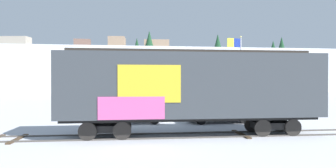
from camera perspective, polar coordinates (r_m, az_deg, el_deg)
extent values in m
plane|color=#B2B5BC|center=(16.42, 1.86, -9.81)|extent=(260.00, 260.00, 0.00)
cube|color=#4C4742|center=(15.86, 5.00, -10.04)|extent=(59.99, 1.03, 0.08)
cube|color=#4C4742|center=(17.25, 4.02, -9.18)|extent=(59.99, 1.03, 0.08)
cube|color=#423323|center=(17.30, 13.63, -9.18)|extent=(0.28, 2.50, 0.07)
cube|color=#423323|center=(17.25, -26.53, -9.25)|extent=(0.28, 2.50, 0.07)
cube|color=#33383D|center=(16.30, 4.50, -0.20)|extent=(13.94, 2.99, 3.34)
cube|color=#2D2823|center=(16.37, 4.50, 6.08)|extent=(13.21, 0.61, 0.24)
cube|color=gold|center=(14.61, -3.51, 0.04)|extent=(3.06, 0.08, 1.84)
cube|color=#CC4C8C|center=(14.64, -6.89, -4.54)|extent=(3.20, 0.08, 1.10)
cube|color=black|center=(16.41, 4.49, -6.39)|extent=(13.64, 1.74, 0.20)
cube|color=black|center=(16.23, -11.61, -8.12)|extent=(2.12, 1.28, 0.36)
cylinder|color=black|center=(15.63, -14.98, -8.65)|extent=(0.92, 0.13, 0.92)
cylinder|color=black|center=(17.04, -14.27, -7.88)|extent=(0.92, 0.13, 0.92)
cylinder|color=black|center=(15.48, -8.66, -8.73)|extent=(0.92, 0.13, 0.92)
cylinder|color=black|center=(16.90, -8.50, -7.94)|extent=(0.92, 0.13, 0.92)
cube|color=black|center=(17.91, 19.02, -7.32)|extent=(2.12, 1.28, 0.36)
cylinder|color=black|center=(16.92, 17.47, -7.95)|extent=(0.92, 0.13, 0.92)
cylinder|color=black|center=(18.23, 15.60, -7.33)|extent=(0.92, 0.13, 0.92)
cylinder|color=black|center=(17.68, 22.54, -7.60)|extent=(0.92, 0.13, 0.92)
cylinder|color=black|center=(18.93, 20.40, -7.05)|extent=(0.92, 0.13, 0.92)
cylinder|color=silver|center=(29.91, 13.56, 1.72)|extent=(0.12, 0.12, 7.14)
sphere|color=#D8CC66|center=(30.20, 13.58, 8.66)|extent=(0.18, 0.18, 0.18)
cube|color=navy|center=(29.75, 12.32, 7.62)|extent=(1.36, 0.25, 0.84)
cube|color=yellow|center=(29.59, 11.73, 7.66)|extent=(0.69, 0.15, 0.84)
cube|color=silver|center=(91.93, -5.93, 2.41)|extent=(119.75, 31.61, 11.84)
cube|color=#8C725B|center=(83.34, -2.18, 7.49)|extent=(7.00, 3.78, 2.34)
cube|color=#8C725B|center=(83.06, -9.60, 7.70)|extent=(4.67, 5.19, 2.90)
cube|color=#9E9384|center=(87.78, -26.78, 7.13)|extent=(7.27, 4.43, 2.51)
cube|color=brown|center=(83.81, -15.83, 7.32)|extent=(4.66, 5.25, 2.02)
cone|color=#193D23|center=(81.99, -3.55, 8.42)|extent=(2.33, 2.33, 4.66)
cone|color=#193D23|center=(97.89, 19.25, 6.76)|extent=(1.74, 1.74, 3.47)
cone|color=#193D23|center=(87.50, -5.90, 7.52)|extent=(1.72, 1.72, 3.45)
cone|color=#193D23|center=(83.91, 9.38, 7.98)|extent=(1.96, 1.96, 3.93)
cone|color=#193D23|center=(93.38, 20.67, 7.18)|extent=(1.93, 1.93, 3.87)
cube|color=silver|center=(21.41, -6.72, -5.57)|extent=(4.32, 2.04, 0.70)
cube|color=#2D333D|center=(21.33, -7.57, -3.76)|extent=(1.98, 1.74, 0.66)
cylinder|color=black|center=(22.45, -3.16, -6.18)|extent=(0.65, 0.25, 0.64)
cylinder|color=black|center=(20.73, -2.56, -6.75)|extent=(0.65, 0.25, 0.64)
cylinder|color=black|center=(22.28, -10.58, -6.24)|extent=(0.65, 0.25, 0.64)
cylinder|color=black|center=(20.55, -10.61, -6.82)|extent=(0.65, 0.25, 0.64)
cube|color=black|center=(21.92, 9.50, -5.30)|extent=(4.61, 2.00, 0.80)
cube|color=#2D333D|center=(21.83, 9.28, -3.44)|extent=(1.99, 1.71, 0.64)
cylinder|color=black|center=(23.31, 12.38, -5.95)|extent=(0.65, 0.25, 0.64)
cylinder|color=black|center=(21.75, 14.12, -6.42)|extent=(0.65, 0.25, 0.64)
cylinder|color=black|center=(22.32, 5.00, -6.22)|extent=(0.65, 0.25, 0.64)
cylinder|color=black|center=(20.68, 6.25, -6.77)|extent=(0.65, 0.25, 0.64)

